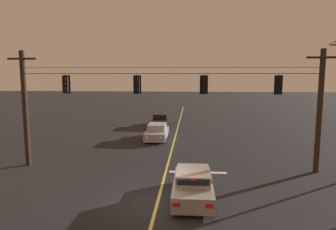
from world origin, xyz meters
TOP-DOWN VIEW (x-y plane):
  - ground_plane at (0.00, 0.00)m, footprint 180.00×180.00m
  - lane_centre_stripe at (0.00, 10.97)m, footprint 0.14×60.00m
  - stop_bar_paint at (1.90, 4.37)m, footprint 3.40×0.36m
  - signal_span_assembly at (-0.00, 4.97)m, footprint 19.58×0.32m
  - traffic_light_leftmost at (-6.20, 4.95)m, footprint 0.48×0.41m
  - traffic_light_left_inner at (-1.80, 4.95)m, footprint 0.48×0.41m
  - traffic_light_centre at (2.21, 4.95)m, footprint 0.48×0.41m
  - traffic_light_right_inner at (6.53, 4.95)m, footprint 0.48×0.41m
  - car_waiting_near_lane at (1.59, 0.54)m, footprint 1.80×4.33m
  - car_oncoming_lead at (-1.57, 13.38)m, footprint 1.80×4.42m
  - car_oncoming_trailing at (-1.98, 20.48)m, footprint 1.80×4.42m

SIDE VIEW (x-z plane):
  - ground_plane at x=0.00m, z-range 0.00..0.00m
  - lane_centre_stripe at x=0.00m, z-range 0.00..0.01m
  - stop_bar_paint at x=1.90m, z-range 0.00..0.01m
  - car_oncoming_lead at x=-1.57m, z-range -0.05..1.34m
  - car_oncoming_trailing at x=-1.98m, z-range -0.05..1.34m
  - car_waiting_near_lane at x=1.59m, z-range -0.05..1.34m
  - signal_span_assembly at x=0.00m, z-range 0.15..7.36m
  - traffic_light_leftmost at x=-6.20m, z-range 4.55..5.77m
  - traffic_light_left_inner at x=-1.80m, z-range 4.55..5.77m
  - traffic_light_centre at x=2.21m, z-range 4.55..5.77m
  - traffic_light_right_inner at x=6.53m, z-range 4.55..5.77m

